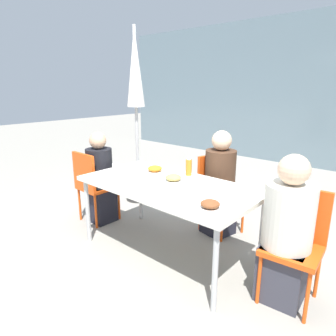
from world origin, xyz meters
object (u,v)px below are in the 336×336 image
chair_right (296,236)px  drinking_cup (116,168)px  chair_left (92,182)px  person_far (220,186)px  person_right (287,235)px  closed_umbrella (136,83)px  bottle (189,167)px  person_left (100,180)px  salad_bowl (155,185)px  chair_far (217,187)px

chair_right → drinking_cup: bearing=4.1°
chair_left → person_far: person_far is taller
person_far → drinking_cup: person_far is taller
person_right → closed_umbrella: bearing=-21.6°
person_far → bottle: bearing=-12.8°
person_left → person_right: person_right is taller
person_far → salad_bowl: person_far is taller
chair_right → person_right: bearing=58.0°
chair_left → bottle: (1.13, 0.40, 0.30)m
person_right → bottle: bearing=-17.3°
person_left → drinking_cup: 0.54m
chair_right → closed_umbrella: 2.78m
chair_left → salad_bowl: size_ratio=5.84×
chair_left → bottle: 1.24m
person_left → chair_right: (2.24, 0.16, -0.01)m
person_left → chair_far: size_ratio=1.26×
chair_left → drinking_cup: (0.52, -0.04, 0.27)m
person_left → bottle: person_left is taller
bottle → chair_far: bearing=77.9°
person_far → bottle: person_far is taller
bottle → salad_bowl: size_ratio=1.22×
closed_umbrella → bottle: (1.29, -0.48, -0.83)m
bottle → drinking_cup: bearing=-144.2°
person_far → drinking_cup: (-0.77, -0.80, 0.23)m
chair_left → bottle: size_ratio=4.78×
bottle → chair_left: bearing=-160.3°
chair_left → chair_right: (2.29, 0.24, 0.00)m
chair_right → person_far: (-1.00, 0.52, 0.04)m
chair_right → salad_bowl: size_ratio=5.84×
bottle → closed_umbrella: bearing=159.6°
person_right → person_far: size_ratio=0.99×
person_left → person_far: (1.24, 0.68, 0.03)m
bottle → chair_right: bearing=-8.1°
drinking_cup → closed_umbrella: bearing=126.1°
closed_umbrella → bottle: closed_umbrella is taller
salad_bowl → person_left: bearing=169.9°
closed_umbrella → salad_bowl: closed_umbrella is taller
chair_far → bottle: (-0.09, -0.42, 0.30)m
chair_right → person_right: 0.10m
person_right → drinking_cup: 1.76m
chair_left → person_right: 2.26m
chair_far → closed_umbrella: size_ratio=0.37×
person_left → chair_right: size_ratio=1.26×
chair_left → person_left: bearing=58.0°
chair_far → bottle: bottle is taller
chair_right → chair_far: size_ratio=1.00×
chair_right → salad_bowl: (-1.14, -0.36, 0.24)m
chair_left → chair_far: bearing=34.8°
person_far → bottle: (-0.16, -0.35, 0.26)m
chair_left → person_right: (2.25, 0.16, 0.03)m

